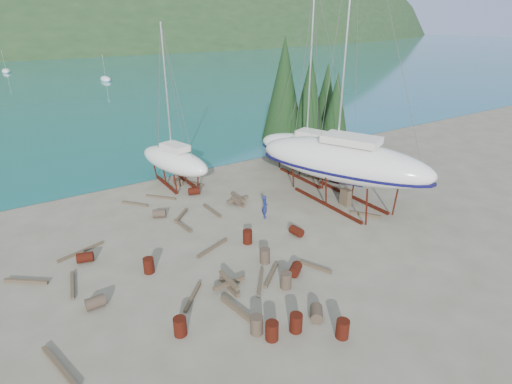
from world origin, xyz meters
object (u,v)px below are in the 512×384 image
large_sailboat_far (310,149)px  small_sailboat_shore (174,160)px  large_sailboat_near (343,161)px  worker (265,207)px

large_sailboat_far → small_sailboat_shore: size_ratio=1.24×
large_sailboat_near → worker: large_sailboat_near is taller
large_sailboat_far → small_sailboat_shore: large_sailboat_far is taller
small_sailboat_shore → worker: 9.81m
large_sailboat_near → large_sailboat_far: bearing=50.3°
large_sailboat_near → large_sailboat_far: size_ratio=1.32×
large_sailboat_far → worker: 9.10m
large_sailboat_near → worker: bearing=147.4°
small_sailboat_shore → large_sailboat_far: bearing=-40.3°
small_sailboat_shore → worker: small_sailboat_shore is taller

